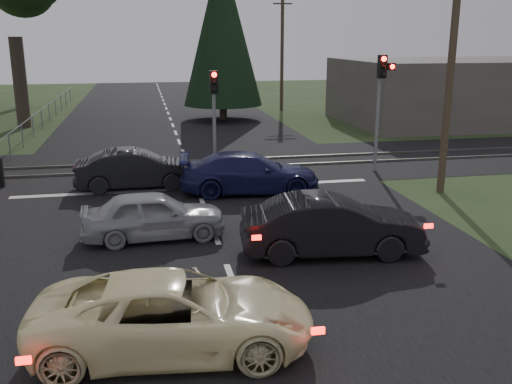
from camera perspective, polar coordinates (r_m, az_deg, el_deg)
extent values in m
plane|color=#263819|center=(13.30, -2.46, -8.59)|extent=(120.00, 120.00, 0.00)
cube|color=black|center=(22.75, -6.35, 1.50)|extent=(14.00, 100.00, 0.01)
cube|color=black|center=(24.69, -6.76, 2.58)|extent=(120.00, 8.00, 0.01)
cube|color=silver|center=(21.01, -5.91, 0.38)|extent=(13.00, 0.35, 0.00)
cube|color=#59544C|center=(23.90, -6.61, 2.28)|extent=(120.00, 0.12, 0.10)
cube|color=#59544C|center=(25.46, -6.91, 3.07)|extent=(120.00, 0.12, 0.10)
cylinder|color=slate|center=(23.81, 12.00, 6.53)|extent=(0.14, 0.14, 3.80)
cube|color=black|center=(23.41, 12.50, 12.15)|extent=(0.32, 0.24, 0.90)
sphere|color=#FF0C07|center=(23.28, 12.67, 12.86)|extent=(0.20, 0.20, 0.20)
sphere|color=black|center=(23.29, 12.63, 12.13)|extent=(0.18, 0.18, 0.18)
sphere|color=black|center=(23.31, 12.59, 11.39)|extent=(0.18, 0.18, 0.18)
cube|color=black|center=(23.57, 13.37, 12.12)|extent=(0.28, 0.22, 0.28)
sphere|color=#FF0C07|center=(23.46, 13.49, 12.10)|extent=(0.18, 0.18, 0.18)
cylinder|color=slate|center=(23.31, -4.18, 5.89)|extent=(0.14, 0.14, 3.20)
cube|color=black|center=(22.89, -4.22, 10.89)|extent=(0.32, 0.24, 0.90)
sphere|color=#FF0C07|center=(22.74, -4.20, 11.62)|extent=(0.20, 0.20, 0.20)
sphere|color=black|center=(22.76, -4.18, 10.87)|extent=(0.18, 0.18, 0.18)
sphere|color=black|center=(22.79, -4.17, 10.11)|extent=(0.18, 0.18, 0.18)
cylinder|color=#4C3D2D|center=(20.79, 18.95, 12.04)|extent=(0.26, 0.26, 9.00)
cylinder|color=#4C3D2D|center=(43.29, 2.62, 14.07)|extent=(0.26, 0.26, 9.00)
cube|color=#4C3D2D|center=(43.34, 2.68, 18.30)|extent=(1.40, 0.10, 0.10)
cylinder|color=#4C3D2D|center=(67.83, -2.58, 14.49)|extent=(0.26, 0.26, 9.00)
cube|color=#4C3D2D|center=(67.89, -2.62, 17.78)|extent=(1.80, 0.12, 0.12)
cube|color=#4C3D2D|center=(67.86, -2.61, 17.19)|extent=(1.40, 0.10, 0.10)
cylinder|color=#473D33|center=(37.82, -22.53, 10.05)|extent=(0.80, 0.80, 5.40)
cylinder|color=#473D33|center=(48.97, -22.47, 10.99)|extent=(0.80, 0.80, 5.40)
cylinder|color=#473D33|center=(38.65, -3.30, 8.72)|extent=(0.50, 0.50, 2.00)
cone|color=black|center=(38.41, -3.42, 16.15)|extent=(5.20, 5.20, 10.00)
cube|color=#59514C|center=(39.52, 19.17, 9.52)|extent=(14.00, 10.00, 4.00)
imported|color=#F8ECB2|center=(10.31, -8.20, -11.96)|extent=(5.11, 2.74, 1.37)
imported|color=black|center=(14.55, 7.56, -3.40)|extent=(4.70, 2.03, 1.51)
imported|color=#919598|center=(15.83, -10.20, -2.31)|extent=(3.96, 1.74, 1.33)
imported|color=#171846|center=(20.21, -0.63, 1.92)|extent=(5.10, 2.47, 1.43)
imported|color=black|center=(21.20, -11.89, 2.23)|extent=(4.38, 1.62, 1.43)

